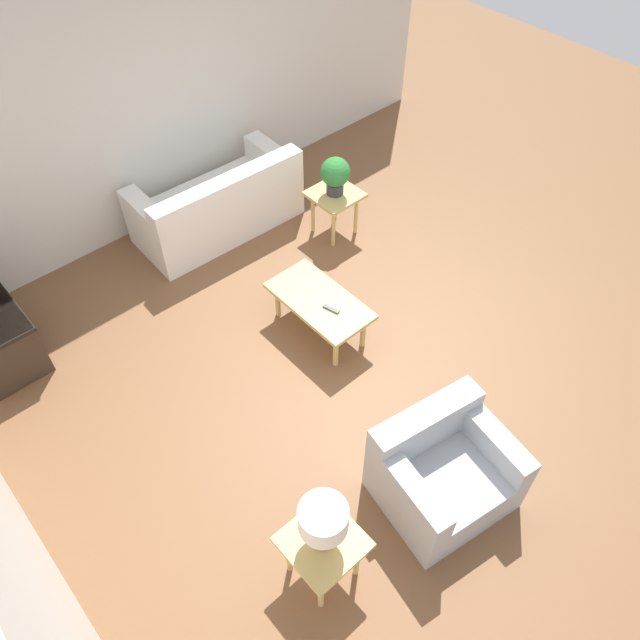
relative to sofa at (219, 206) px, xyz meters
The scene contains 10 objects.
ground_plane 2.41m from the sofa, behind, with size 14.00×14.00×0.00m, color brown.
wall_right 1.24m from the sofa, ahead, with size 0.12×7.20×2.70m.
sofa is the anchor object (origin of this frame).
armchair 3.70m from the sofa, behind, with size 0.94×1.04×0.76m.
coffee_table 1.83m from the sofa, behind, with size 1.00×0.52×0.41m.
side_table_plant 1.25m from the sofa, 133.74° to the right, with size 0.49×0.49×0.52m.
side_table_lamp 3.91m from the sofa, 154.74° to the left, with size 0.49×0.49×0.52m.
potted_plant 1.32m from the sofa, 133.74° to the right, with size 0.30×0.30×0.41m.
table_lamp 3.94m from the sofa, 154.74° to the left, with size 0.32×0.32×0.44m.
remote_control 2.00m from the sofa, behind, with size 0.16×0.08×0.02m.
Camera 1 is at (-2.34, 2.69, 4.49)m, focal length 35.00 mm.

